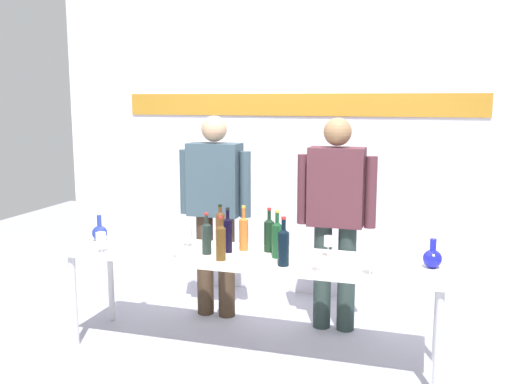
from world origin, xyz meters
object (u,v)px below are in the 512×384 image
Objects in this scene: wine_bottle_2 at (220,226)px; wine_glass_right_1 at (328,242)px; wine_glass_left_1 at (187,232)px; wine_bottle_3 at (228,233)px; wine_bottle_1 at (283,245)px; presenter_left at (215,203)px; wine_glass_left_2 at (173,244)px; wine_bottle_5 at (269,234)px; presenter_right at (336,210)px; wine_bottle_7 at (221,241)px; wine_bottle_0 at (207,237)px; wine_bottle_6 at (244,232)px; decanter_blue_left at (100,232)px; decanter_blue_right at (432,258)px; wine_glass_left_3 at (101,238)px; wine_glass_right_2 at (317,258)px; wine_bottle_4 at (277,238)px; wine_glass_right_0 at (370,259)px; wine_glass_left_0 at (133,224)px; display_table at (250,262)px.

wine_glass_right_1 is at bearing -9.38° from wine_bottle_2.
wine_bottle_3 is at bearing -8.63° from wine_glass_left_1.
presenter_left is at bearing 134.30° from wine_bottle_1.
presenter_left is at bearing 91.43° from wine_glass_left_2.
presenter_right is at bearing 51.64° from wine_bottle_5.
wine_bottle_7 is at bearing -83.19° from wine_bottle_3.
wine_bottle_6 reaches higher than wine_bottle_0.
decanter_blue_left is 2.47m from decanter_blue_right.
wine_bottle_6 is at bearing 38.87° from wine_bottle_0.
wine_bottle_3 is 0.71m from wine_glass_right_1.
wine_bottle_7 is 2.08× the size of wine_glass_left_3.
decanter_blue_right reaches higher than wine_glass_left_1.
wine_bottle_1 is 1.33m from wine_glass_left_3.
wine_glass_right_2 is at bearing -91.09° from wine_glass_right_1.
wine_bottle_2 is at bearing 12.09° from decanter_blue_left.
wine_bottle_6 is 0.53m from wine_glass_left_2.
wine_bottle_0 is 0.25m from wine_glass_left_2.
wine_bottle_5 is 0.97× the size of wine_bottle_6.
wine_glass_left_2 is (-1.71, -0.29, 0.03)m from decanter_blue_right.
wine_bottle_4 is at bearing -22.96° from wine_bottle_6.
decanter_blue_left is at bearing -178.21° from wine_glass_left_1.
wine_glass_left_1 is (-0.71, 0.08, -0.02)m from wine_bottle_4.
wine_glass_left_3 is 1.07× the size of wine_glass_right_0.
wine_bottle_5 is 0.19m from wine_bottle_6.
wine_bottle_0 reaches higher than decanter_blue_left.
wine_glass_left_3 is (-1.54, -0.88, -0.13)m from presenter_right.
wine_glass_left_1 is 1.04× the size of wine_glass_right_1.
wine_bottle_1 reaches higher than wine_glass_left_0.
presenter_left reaches higher than wine_glass_right_1.
wine_glass_right_1 is at bearing 12.87° from wine_glass_left_3.
wine_bottle_7 reaches higher than wine_glass_left_0.
presenter_right is 1.07m from wine_bottle_0.
wine_bottle_7 reaches higher than wine_glass_left_3.
wine_glass_right_1 is at bearing -26.68° from presenter_left.
decanter_blue_right is 1.74m from wine_glass_left_2.
wine_bottle_7 reaches higher than wine_glass_right_1.
wine_bottle_3 is at bearing -61.45° from presenter_left.
wine_bottle_6 reaches higher than wine_glass_left_0.
decanter_blue_right is 1.54m from wine_bottle_0.
wine_glass_right_2 is at bearing -17.42° from wine_glass_left_0.
presenter_right is 0.93m from wine_glass_right_0.
wine_glass_left_1 is (-0.20, -0.18, -0.02)m from wine_bottle_2.
display_table is 8.19× the size of wine_bottle_1.
wine_glass_right_0 is at bearing -67.18° from presenter_right.
decanter_blue_right is 0.59× the size of wine_bottle_6.
decanter_blue_right is 1.34× the size of wine_glass_left_2.
wine_bottle_7 is 0.34m from wine_glass_left_2.
wine_glass_left_0 is 0.76m from wine_glass_left_2.
wine_bottle_1 is at bearing -17.78° from wine_glass_left_0.
presenter_right is (0.50, 0.63, 0.29)m from display_table.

